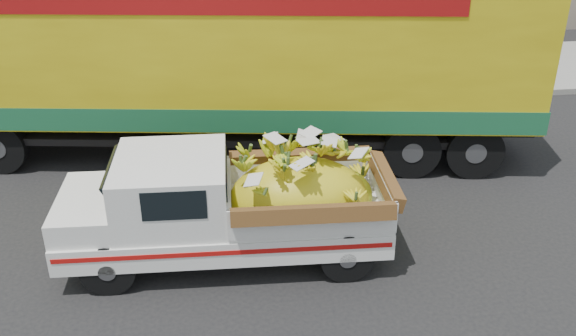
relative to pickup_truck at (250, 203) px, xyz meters
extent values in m
plane|color=black|center=(-1.06, 0.55, -0.92)|extent=(100.00, 100.00, 0.00)
cube|color=gray|center=(-1.06, 6.27, -0.85)|extent=(60.00, 0.25, 0.15)
cube|color=gray|center=(-1.06, 8.37, -0.85)|extent=(60.00, 4.00, 0.14)
cylinder|color=black|center=(-2.09, -0.68, -0.53)|extent=(0.80, 0.26, 0.79)
cylinder|color=black|center=(-2.02, 0.84, -0.53)|extent=(0.80, 0.26, 0.79)
cylinder|color=black|center=(1.35, -0.82, -0.53)|extent=(0.80, 0.26, 0.79)
cylinder|color=black|center=(1.41, 0.70, -0.53)|extent=(0.80, 0.26, 0.79)
cube|color=silver|center=(-0.39, 0.02, -0.35)|extent=(4.97, 1.97, 0.41)
cube|color=#A50F0C|center=(-0.43, -0.87, -0.28)|extent=(4.80, 0.20, 0.07)
cube|color=silver|center=(-2.79, 0.11, -0.45)|extent=(0.17, 1.74, 0.15)
cube|color=silver|center=(-2.39, 0.10, 0.05)|extent=(0.95, 1.70, 0.38)
cube|color=silver|center=(-1.14, 0.05, 0.33)|extent=(1.68, 1.76, 0.94)
cube|color=black|center=(-1.07, -0.81, 0.50)|extent=(0.89, 0.05, 0.44)
cube|color=silver|center=(0.86, -0.03, 0.12)|extent=(2.47, 1.87, 0.53)
ellipsoid|color=yellow|center=(0.76, -0.03, 0.01)|extent=(2.22, 1.50, 1.33)
cylinder|color=black|center=(4.46, 2.12, -0.37)|extent=(1.14, 0.48, 1.10)
cylinder|color=black|center=(4.77, 4.10, -0.37)|extent=(1.14, 0.48, 1.10)
cylinder|color=black|center=(3.28, 2.30, -0.37)|extent=(1.14, 0.48, 1.10)
cylinder|color=black|center=(3.58, 4.28, -0.37)|extent=(1.14, 0.48, 1.10)
cylinder|color=black|center=(-4.33, 5.49, -0.37)|extent=(1.14, 0.48, 1.10)
cube|color=black|center=(-0.03, 3.82, -0.14)|extent=(12.01, 2.80, 0.36)
cube|color=gold|center=(-0.03, 3.82, 1.46)|extent=(12.00, 4.25, 2.84)
cube|color=#185732|center=(-0.03, 3.82, 0.29)|extent=(12.07, 4.28, 0.45)
cube|color=maroon|center=(-0.22, 2.58, 2.43)|extent=(8.31, 1.29, 0.35)
camera|label=1|loc=(-0.51, -8.43, 4.87)|focal=40.00mm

